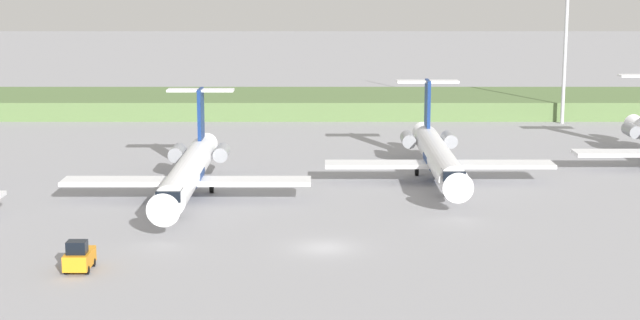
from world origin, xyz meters
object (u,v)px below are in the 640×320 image
regional_jet_third (185,170)px  antenna_mast (562,39)px  baggage_tug (75,257)px  regional_jet_fourth (434,155)px

regional_jet_third → antenna_mast: size_ratio=1.10×
regional_jet_third → baggage_tug: 24.13m
baggage_tug → regional_jet_third: bearing=78.6°
regional_jet_third → regional_jet_fourth: (24.15, 8.18, 0.00)m
antenna_mast → regional_jet_fourth: bearing=-119.7°
regional_jet_third → baggage_tug: bearing=-101.4°
regional_jet_fourth → antenna_mast: size_ratio=1.10×
regional_jet_fourth → baggage_tug: 42.98m
regional_jet_fourth → baggage_tug: size_ratio=9.69×
regional_jet_fourth → antenna_mast: 44.67m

